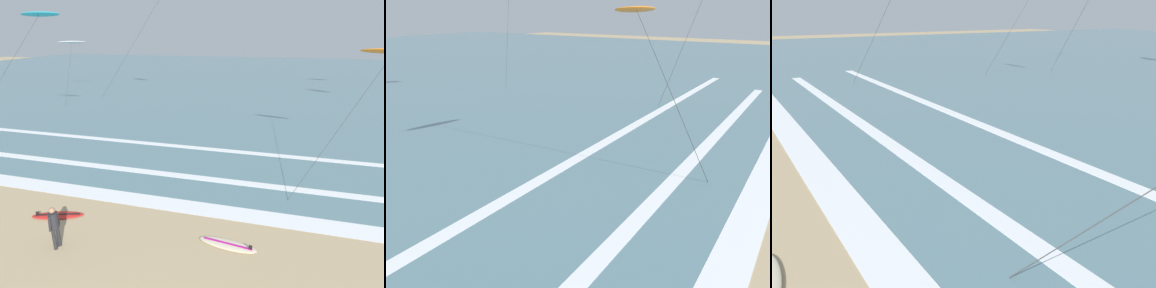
# 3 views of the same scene
# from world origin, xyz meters

# --- Properties ---
(wave_foam_shoreline) EXTENTS (59.72, 1.09, 0.01)m
(wave_foam_shoreline) POSITION_xyz_m (1.99, 9.21, 0.01)
(wave_foam_shoreline) COLOR white
(wave_foam_shoreline) RESTS_ON ocean_surface
(wave_foam_mid_break) EXTENTS (47.23, 0.58, 0.01)m
(wave_foam_mid_break) POSITION_xyz_m (-0.28, 12.14, 0.01)
(wave_foam_mid_break) COLOR white
(wave_foam_mid_break) RESTS_ON ocean_surface
(wave_foam_outer_break) EXTENTS (52.91, 0.56, 0.01)m
(wave_foam_outer_break) POSITION_xyz_m (0.74, 16.50, 0.01)
(wave_foam_outer_break) COLOR white
(wave_foam_outer_break) RESTS_ON ocean_surface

